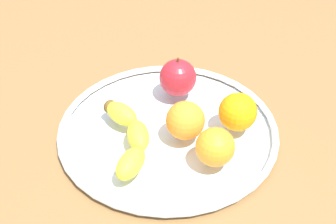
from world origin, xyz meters
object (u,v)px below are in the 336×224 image
Objects in this scene: fruit_bowl at (168,129)px; apple at (178,78)px; banana at (129,135)px; orange_front_left at (215,147)px; orange_back_left at (238,112)px; orange_center at (185,120)px.

apple reaches higher than fruit_bowl.
apple is at bearing -41.60° from banana.
fruit_bowl is 6.15× the size of orange_front_left.
apple reaches higher than orange_front_left.
orange_back_left is (-6.78, -9.97, 4.25)cm from fruit_bowl.
orange_front_left reaches higher than fruit_bowl.
fruit_bowl is 12.79cm from orange_back_left.
orange_front_left is 0.95× the size of orange_center.
orange_center is (-10.93, 5.63, -0.22)cm from apple.
orange_back_left is at bearing -60.59° from orange_front_left.
banana is 2.87× the size of orange_center.
orange_front_left is (-11.07, -9.55, 1.35)cm from banana.
orange_back_left is (-6.32, -17.99, 1.52)cm from banana.
apple is 1.19× the size of orange_center.
orange_back_left is at bearing -166.73° from apple.
fruit_bowl is 5.83× the size of orange_back_left.
orange_back_left is (4.75, -8.43, 0.18)cm from orange_front_left.
orange_center reaches higher than banana.
orange_back_left is at bearing -124.20° from fruit_bowl.
orange_center is at bearing 152.73° from apple.
orange_back_left reaches higher than banana.
orange_center reaches higher than fruit_bowl.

